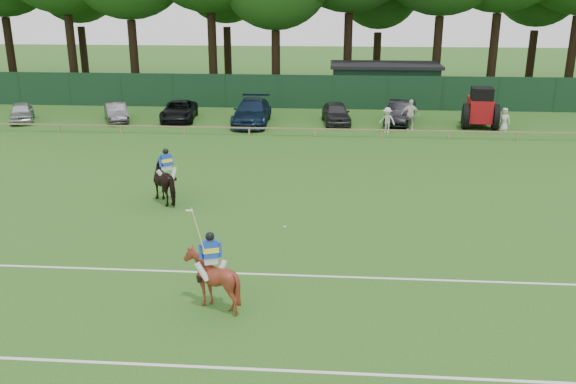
# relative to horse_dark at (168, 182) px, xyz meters

# --- Properties ---
(ground) EXTENTS (160.00, 160.00, 0.00)m
(ground) POSITION_rel_horse_dark_xyz_m (4.72, -5.57, -0.88)
(ground) COLOR #1E4C14
(ground) RESTS_ON ground
(horse_dark) EXTENTS (2.07, 2.18, 1.75)m
(horse_dark) POSITION_rel_horse_dark_xyz_m (0.00, 0.00, 0.00)
(horse_dark) COLOR black
(horse_dark) RESTS_ON ground
(horse_chestnut) EXTENTS (1.80, 1.90, 1.69)m
(horse_chestnut) POSITION_rel_horse_dark_xyz_m (3.56, -8.67, -0.03)
(horse_chestnut) COLOR maroon
(horse_chestnut) RESTS_ON ground
(sedan_silver) EXTENTS (2.88, 3.98, 1.26)m
(sedan_silver) POSITION_rel_horse_dark_xyz_m (-14.09, 15.32, -0.25)
(sedan_silver) COLOR #B4B6B9
(sedan_silver) RESTS_ON ground
(sedan_grey) EXTENTS (2.77, 3.98, 1.24)m
(sedan_grey) POSITION_rel_horse_dark_xyz_m (-7.78, 15.90, -0.25)
(sedan_grey) COLOR #323234
(sedan_grey) RESTS_ON ground
(suv_black) EXTENTS (2.63, 4.84, 1.29)m
(suv_black) POSITION_rel_horse_dark_xyz_m (-3.63, 16.53, -0.23)
(suv_black) COLOR black
(suv_black) RESTS_ON ground
(sedan_navy) EXTENTS (2.30, 5.55, 1.61)m
(sedan_navy) POSITION_rel_horse_dark_xyz_m (1.46, 15.67, -0.07)
(sedan_navy) COLOR #12213A
(sedan_navy) RESTS_ON ground
(hatch_grey) EXTENTS (2.12, 4.27, 1.40)m
(hatch_grey) POSITION_rel_horse_dark_xyz_m (6.99, 16.28, -0.18)
(hatch_grey) COLOR #29292C
(hatch_grey) RESTS_ON ground
(estate_black) EXTENTS (2.50, 4.73, 1.48)m
(estate_black) POSITION_rel_horse_dark_xyz_m (11.22, 16.56, -0.13)
(estate_black) COLOR black
(estate_black) RESTS_ON ground
(spectator_left) EXTENTS (1.16, 0.94, 1.56)m
(spectator_left) POSITION_rel_horse_dark_xyz_m (10.15, 13.83, -0.09)
(spectator_left) COLOR beige
(spectator_left) RESTS_ON ground
(spectator_mid) EXTENTS (1.14, 0.48, 1.94)m
(spectator_mid) POSITION_rel_horse_dark_xyz_m (11.64, 14.66, 0.09)
(spectator_mid) COLOR white
(spectator_mid) RESTS_ON ground
(spectator_right) EXTENTS (0.80, 0.60, 1.48)m
(spectator_right) POSITION_rel_horse_dark_xyz_m (17.45, 14.67, -0.14)
(spectator_right) COLOR silver
(spectator_right) RESTS_ON ground
(rider_dark) EXTENTS (0.80, 0.72, 1.41)m
(rider_dark) POSITION_rel_horse_dark_xyz_m (0.01, -0.01, 0.77)
(rider_dark) COLOR silver
(rider_dark) RESTS_ON ground
(rider_chestnut) EXTENTS (0.98, 0.55, 2.05)m
(rider_chestnut) POSITION_rel_horse_dark_xyz_m (3.56, -8.69, 0.72)
(rider_chestnut) COLOR silver
(rider_chestnut) RESTS_ON ground
(polo_ball) EXTENTS (0.09, 0.09, 0.09)m
(polo_ball) POSITION_rel_horse_dark_xyz_m (5.10, -2.61, -0.83)
(polo_ball) COLOR silver
(polo_ball) RESTS_ON ground
(pitch_lines) EXTENTS (60.00, 5.10, 0.01)m
(pitch_lines) POSITION_rel_horse_dark_xyz_m (4.72, -9.07, -0.87)
(pitch_lines) COLOR silver
(pitch_lines) RESTS_ON ground
(pitch_rail) EXTENTS (62.10, 0.10, 0.50)m
(pitch_rail) POSITION_rel_horse_dark_xyz_m (4.72, 12.43, -0.43)
(pitch_rail) COLOR #997F5B
(pitch_rail) RESTS_ON ground
(perimeter_fence) EXTENTS (92.08, 0.08, 2.50)m
(perimeter_fence) POSITION_rel_horse_dark_xyz_m (4.72, 21.43, 0.37)
(perimeter_fence) COLOR #14351E
(perimeter_fence) RESTS_ON ground
(utility_shed) EXTENTS (8.40, 4.40, 3.04)m
(utility_shed) POSITION_rel_horse_dark_xyz_m (10.72, 24.43, 0.66)
(utility_shed) COLOR #14331E
(utility_shed) RESTS_ON ground
(tree_row) EXTENTS (96.00, 12.00, 21.00)m
(tree_row) POSITION_rel_horse_dark_xyz_m (6.72, 29.43, -0.88)
(tree_row) COLOR #26561C
(tree_row) RESTS_ON ground
(tractor) EXTENTS (2.40, 3.30, 2.60)m
(tractor) POSITION_rel_horse_dark_xyz_m (16.17, 15.77, 0.35)
(tractor) COLOR #A30F13
(tractor) RESTS_ON ground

